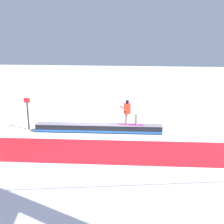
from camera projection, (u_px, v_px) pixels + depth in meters
The scene contains 5 objects.
ground_plane at pixel (98, 132), 15.23m from camera, with size 120.00×120.00×0.00m, color white.
grind_box at pixel (98, 129), 15.17m from camera, with size 7.64×1.28×0.53m.
snowboarder at pixel (128, 111), 14.80m from camera, with size 1.50×0.43×1.50m.
safety_fence at pixel (77, 152), 10.94m from camera, with size 12.73×0.06×1.13m, color red.
trail_marker at pixel (28, 113), 15.52m from camera, with size 0.40×0.10×2.02m.
Camera 1 is at (-3.12, 14.15, 4.92)m, focal length 40.32 mm.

